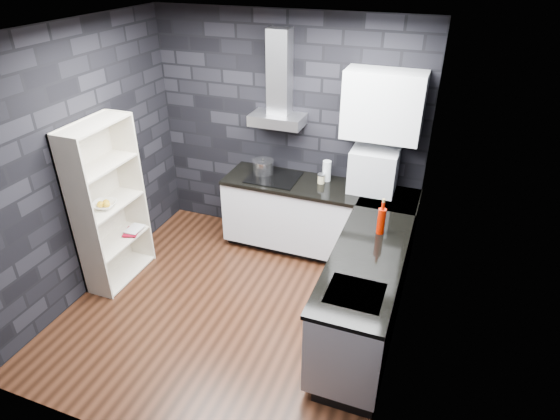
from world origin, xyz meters
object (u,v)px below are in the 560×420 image
Objects in this scene: storage_jar at (321,179)px; fruit_bowl at (104,205)px; utensil_crock at (350,186)px; bookshelf at (109,205)px; glass_vase at (327,171)px; pot at (263,167)px; appliance_garage at (373,171)px; red_bottle at (381,221)px.

storage_jar reaches higher than fruit_bowl.
bookshelf reaches higher than utensil_crock.
fruit_bowl is (-1.93, -1.34, -0.01)m from storage_jar.
glass_vase is 2.40m from bookshelf.
pot is 1.01× the size of glass_vase.
glass_vase reaches higher than pot.
fruit_bowl is at bearing -88.49° from bookshelf.
utensil_crock is 0.51× the size of fruit_bowl.
storage_jar is 2.32m from bookshelf.
pot is at bearing 179.72° from storage_jar.
fruit_bowl is at bearing -151.69° from appliance_garage.
appliance_garage reaches higher than red_bottle.
bookshelf reaches higher than glass_vase.
appliance_garage reaches higher than storage_jar.
glass_vase is 0.93× the size of red_bottle.
utensil_crock reaches higher than storage_jar.
glass_vase is at bearing 154.03° from utensil_crock.
storage_jar is 0.60m from appliance_garage.
glass_vase is 0.48× the size of appliance_garage.
appliance_garage reaches higher than utensil_crock.
appliance_garage is 2.86m from fruit_bowl.
glass_vase is (0.75, 0.09, 0.04)m from pot.
fruit_bowl is (0.00, -0.06, 0.04)m from bookshelf.
pot is 0.13× the size of bookshelf.
red_bottle is 1.06× the size of fruit_bowl.
glass_vase is at bearing 173.27° from appliance_garage.
glass_vase is at bearing 6.56° from pot.
pot is 1.07m from utensil_crock.
bookshelf is at bearing -146.32° from storage_jar.
pot is at bearing 151.75° from red_bottle.
glass_vase is at bearing 130.64° from red_bottle.
storage_jar is 0.36m from utensil_crock.
pot is at bearing -173.44° from glass_vase.
bookshelf is 0.07m from fruit_bowl.
appliance_garage is (0.53, -0.06, 0.11)m from glass_vase.
bookshelf is (-2.28, -1.22, -0.06)m from utensil_crock.
fruit_bowl is at bearing -150.73° from utensil_crock.
glass_vase is 0.13× the size of bookshelf.
utensil_crock is 0.48× the size of red_bottle.
glass_vase is at bearing 67.58° from storage_jar.
bookshelf is 7.49× the size of fruit_bowl.
red_bottle reaches higher than storage_jar.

